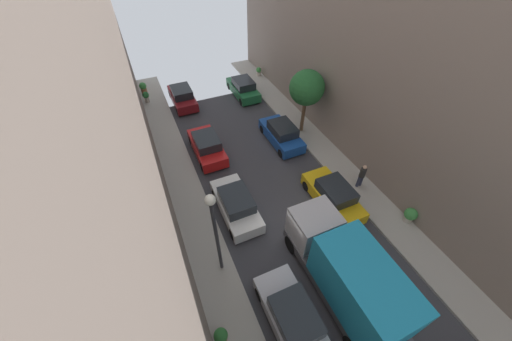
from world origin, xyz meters
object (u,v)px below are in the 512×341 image
at_px(parked_car_right_4, 243,88).
at_px(potted_plant_3, 146,96).
at_px(street_tree_1, 307,88).
at_px(potted_plant_2, 259,71).
at_px(parked_car_left_3, 236,205).
at_px(parked_car_left_5, 182,97).
at_px(parked_car_right_2, 333,196).
at_px(potted_plant_4, 410,215).
at_px(parked_car_left_4, 207,146).
at_px(lamp_post, 215,225).
at_px(delivery_truck, 347,273).
at_px(potted_plant_0, 221,336).
at_px(potted_plant_1, 143,87).
at_px(pedestrian, 362,175).
at_px(parked_car_left_2, 293,318).
at_px(parked_car_right_3, 282,134).

height_order(parked_car_right_4, potted_plant_3, parked_car_right_4).
distance_m(street_tree_1, potted_plant_2, 10.31).
relative_size(parked_car_left_3, street_tree_1, 0.88).
distance_m(parked_car_left_5, parked_car_right_2, 15.66).
distance_m(parked_car_right_2, potted_plant_4, 4.19).
distance_m(parked_car_left_4, lamp_post, 9.27).
height_order(delivery_truck, lamp_post, lamp_post).
bearing_deg(parked_car_left_3, potted_plant_0, -116.42).
xyz_separation_m(parked_car_left_5, potted_plant_0, (-2.94, -18.94, -0.14)).
xyz_separation_m(street_tree_1, lamp_post, (-9.31, -8.21, -0.02)).
distance_m(parked_car_left_5, lamp_post, 16.32).
bearing_deg(potted_plant_1, street_tree_1, -46.55).
xyz_separation_m(pedestrian, potted_plant_2, (0.51, 16.36, -0.47)).
distance_m(parked_car_left_2, delivery_truck, 2.93).
bearing_deg(parked_car_right_4, parked_car_left_2, -106.00).
height_order(parked_car_right_4, street_tree_1, street_tree_1).
xyz_separation_m(parked_car_left_2, pedestrian, (7.70, 5.30, 0.35)).
bearing_deg(potted_plant_4, potted_plant_3, 120.91).
bearing_deg(delivery_truck, potted_plant_2, 75.47).
bearing_deg(potted_plant_4, parked_car_left_5, 115.80).
height_order(parked_car_right_3, potted_plant_4, parked_car_right_3).
xyz_separation_m(delivery_truck, potted_plant_0, (-5.64, 0.25, -1.21)).
height_order(parked_car_right_3, parked_car_right_4, same).
height_order(delivery_truck, potted_plant_2, delivery_truck).
distance_m(parked_car_left_3, parked_car_left_4, 5.67).
relative_size(parked_car_left_5, potted_plant_0, 5.22).
distance_m(parked_car_left_2, parked_car_right_3, 12.56).
bearing_deg(parked_car_right_2, parked_car_left_5, 110.17).
bearing_deg(parked_car_right_3, parked_car_left_5, 123.29).
height_order(potted_plant_1, potted_plant_3, potted_plant_1).
bearing_deg(lamp_post, parked_car_right_3, 46.57).
distance_m(parked_car_right_4, potted_plant_1, 9.14).
distance_m(parked_car_left_5, potted_plant_4, 19.49).
relative_size(parked_car_right_2, potted_plant_1, 4.18).
relative_size(parked_car_right_2, lamp_post, 0.79).
bearing_deg(street_tree_1, parked_car_right_4, 106.06).
bearing_deg(potted_plant_2, pedestrian, -91.79).
bearing_deg(parked_car_right_4, potted_plant_3, 165.37).
relative_size(parked_car_left_2, parked_car_left_3, 1.00).
bearing_deg(parked_car_right_3, parked_car_left_3, -138.34).
height_order(parked_car_left_4, potted_plant_2, parked_car_left_4).
bearing_deg(parked_car_left_5, parked_car_right_3, -56.71).
bearing_deg(potted_plant_1, potted_plant_0, -90.17).
relative_size(potted_plant_3, lamp_post, 0.18).
xyz_separation_m(parked_car_left_2, parked_car_left_3, (0.00, 6.54, 0.00)).
bearing_deg(potted_plant_0, street_tree_1, 47.31).
bearing_deg(potted_plant_3, delivery_truck, -74.87).
relative_size(potted_plant_4, lamp_post, 0.18).
xyz_separation_m(potted_plant_0, potted_plant_3, (0.07, 20.36, 0.12)).
bearing_deg(pedestrian, potted_plant_1, 121.28).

